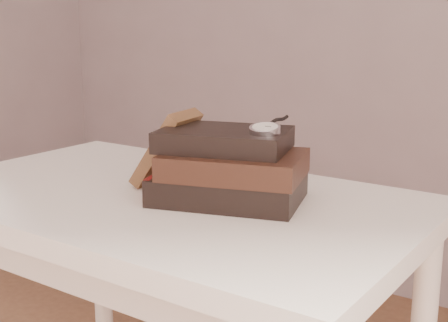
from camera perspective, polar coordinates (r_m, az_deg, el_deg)
The scene contains 5 objects.
table at distance 1.24m, azimuth -5.47°, elevation -7.05°, with size 1.00×0.60×0.75m.
book_stack at distance 1.14m, azimuth 0.49°, elevation -0.67°, with size 0.32×0.26×0.13m.
journal at distance 1.25m, azimuth -5.35°, elevation 1.21°, with size 0.03×0.11×0.17m, color #472D1B.
pocket_watch at distance 1.10m, azimuth 3.91°, elevation 3.03°, with size 0.07×0.16×0.02m.
eyeglasses at distance 1.26m, azimuth -2.52°, elevation 1.19°, with size 0.15×0.16×0.05m.
Camera 1 is at (0.76, -0.54, 1.08)m, focal length 49.44 mm.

